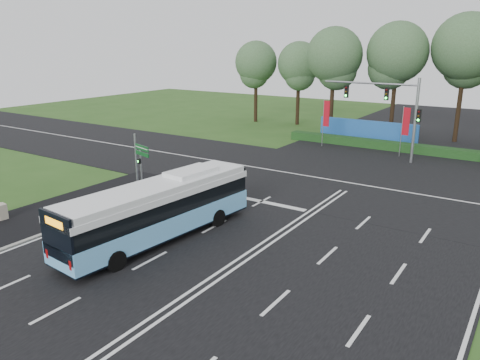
{
  "coord_description": "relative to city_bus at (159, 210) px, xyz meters",
  "views": [
    {
      "loc": [
        10.91,
        -19.07,
        9.63
      ],
      "look_at": [
        -2.96,
        2.0,
        2.25
      ],
      "focal_mm": 35.0,
      "sensor_mm": 36.0,
      "label": 1
    }
  ],
  "objects": [
    {
      "name": "pedestrian_signal",
      "position": [
        -6.89,
        5.62,
        0.01
      ],
      "size": [
        0.27,
        0.4,
        2.99
      ],
      "rotation": [
        0.0,
        0.0,
        -0.24
      ],
      "color": "gray",
      "rests_on": "ground"
    },
    {
      "name": "banner_flag_mid",
      "position": [
        5.4,
        25.07,
        1.29
      ],
      "size": [
        0.66,
        0.14,
        4.46
      ],
      "rotation": [
        0.0,
        0.0,
        -0.14
      ],
      "color": "gray",
      "rests_on": "ground"
    },
    {
      "name": "banner_flag_left",
      "position": [
        -2.05,
        25.3,
        1.35
      ],
      "size": [
        0.67,
        0.15,
        4.55
      ],
      "rotation": [
        0.0,
        0.0,
        -0.15
      ],
      "color": "gray",
      "rests_on": "ground"
    },
    {
      "name": "blue_hoarding",
      "position": [
        0.61,
        29.87,
        -0.52
      ],
      "size": [
        10.0,
        0.3,
        2.2
      ],
      "primitive_type": "cube",
      "color": "#1E57A7",
      "rests_on": "ground"
    },
    {
      "name": "city_bus",
      "position": [
        0.0,
        0.0,
        0.0
      ],
      "size": [
        3.39,
        11.39,
        3.22
      ],
      "rotation": [
        0.0,
        0.0,
        -0.1
      ],
      "color": "#68B7F2",
      "rests_on": "ground"
    },
    {
      "name": "traffic_light_gantry",
      "position": [
        4.81,
        23.37,
        3.04
      ],
      "size": [
        8.41,
        0.28,
        7.0
      ],
      "color": "gray",
      "rests_on": "ground"
    },
    {
      "name": "road_main",
      "position": [
        4.61,
        2.87,
        -1.6
      ],
      "size": [
        20.0,
        120.0,
        0.04
      ],
      "primitive_type": "cube",
      "color": "black",
      "rests_on": "ground"
    },
    {
      "name": "ground",
      "position": [
        4.61,
        2.87,
        -1.62
      ],
      "size": [
        120.0,
        120.0,
        0.0
      ],
      "primitive_type": "plane",
      "color": "#2C531B",
      "rests_on": "ground"
    },
    {
      "name": "street_sign",
      "position": [
        -5.26,
        3.92,
        1.05
      ],
      "size": [
        1.61,
        0.54,
        4.27
      ],
      "rotation": [
        0.0,
        0.0,
        -0.29
      ],
      "color": "gray",
      "rests_on": "ground"
    },
    {
      "name": "bike_path",
      "position": [
        -7.89,
        -0.13,
        -1.59
      ],
      "size": [
        5.0,
        18.0,
        0.06
      ],
      "primitive_type": "cube",
      "color": "black",
      "rests_on": "ground"
    },
    {
      "name": "hedge",
      "position": [
        4.61,
        27.37,
        -1.22
      ],
      "size": [
        22.0,
        1.2,
        0.8
      ],
      "primitive_type": "cube",
      "color": "#163914",
      "rests_on": "ground"
    },
    {
      "name": "kerb_strip",
      "position": [
        -5.49,
        -0.13,
        -1.56
      ],
      "size": [
        0.25,
        18.0,
        0.12
      ],
      "primitive_type": "cube",
      "color": "gray",
      "rests_on": "ground"
    },
    {
      "name": "utility_cabinet",
      "position": [
        -9.43,
        -2.85,
        -1.15
      ],
      "size": [
        0.61,
        0.53,
        0.94
      ],
      "primitive_type": "cube",
      "rotation": [
        0.0,
        0.0,
        -0.11
      ],
      "color": "#B7AA93",
      "rests_on": "ground"
    },
    {
      "name": "road_cross",
      "position": [
        4.61,
        14.87,
        -1.6
      ],
      "size": [
        120.0,
        14.0,
        0.05
      ],
      "primitive_type": "cube",
      "color": "black",
      "rests_on": "ground"
    },
    {
      "name": "eucalyptus_row",
      "position": [
        4.71,
        34.01,
        6.51
      ],
      "size": [
        46.61,
        9.16,
        12.58
      ],
      "color": "black",
      "rests_on": "ground"
    }
  ]
}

